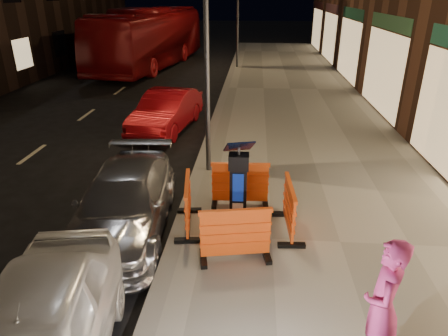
# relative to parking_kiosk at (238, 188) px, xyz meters

# --- Properties ---
(ground_plane) EXTENTS (120.00, 120.00, 0.00)m
(ground_plane) POSITION_rel_parking_kiosk_xyz_m (-1.12, -0.31, -1.01)
(ground_plane) COLOR black
(ground_plane) RESTS_ON ground
(sidewalk) EXTENTS (6.00, 60.00, 0.15)m
(sidewalk) POSITION_rel_parking_kiosk_xyz_m (1.88, -0.31, -0.93)
(sidewalk) COLOR gray
(sidewalk) RESTS_ON ground
(kerb) EXTENTS (0.30, 60.00, 0.15)m
(kerb) POSITION_rel_parking_kiosk_xyz_m (-1.12, -0.31, -0.93)
(kerb) COLOR slate
(kerb) RESTS_ON ground
(parking_kiosk) EXTENTS (0.59, 0.59, 1.71)m
(parking_kiosk) POSITION_rel_parking_kiosk_xyz_m (0.00, 0.00, 0.00)
(parking_kiosk) COLOR black
(parking_kiosk) RESTS_ON sidewalk
(barrier_front) EXTENTS (1.30, 0.72, 0.95)m
(barrier_front) POSITION_rel_parking_kiosk_xyz_m (0.00, -0.95, -0.38)
(barrier_front) COLOR #FE5616
(barrier_front) RESTS_ON sidewalk
(barrier_back) EXTENTS (1.24, 0.55, 0.95)m
(barrier_back) POSITION_rel_parking_kiosk_xyz_m (0.00, 0.95, -0.38)
(barrier_back) COLOR #FE5616
(barrier_back) RESTS_ON sidewalk
(barrier_kerbside) EXTENTS (0.66, 1.28, 0.95)m
(barrier_kerbside) POSITION_rel_parking_kiosk_xyz_m (-0.95, 0.00, -0.38)
(barrier_kerbside) COLOR #FE5616
(barrier_kerbside) RESTS_ON sidewalk
(barrier_bldgside) EXTENTS (0.58, 1.25, 0.95)m
(barrier_bldgside) POSITION_rel_parking_kiosk_xyz_m (0.95, 0.00, -0.38)
(barrier_bldgside) COLOR #FE5616
(barrier_bldgside) RESTS_ON sidewalk
(car_silver) EXTENTS (2.01, 4.26, 1.20)m
(car_silver) POSITION_rel_parking_kiosk_xyz_m (-2.20, 0.03, -1.01)
(car_silver) COLOR #B9B9BE
(car_silver) RESTS_ON ground
(car_red) EXTENTS (1.96, 4.12, 1.30)m
(car_red) POSITION_rel_parking_kiosk_xyz_m (-2.67, 6.18, -1.01)
(car_red) COLOR maroon
(car_red) RESTS_ON ground
(bus_doubledecker) EXTENTS (4.46, 12.55, 3.42)m
(bus_doubledecker) POSITION_rel_parking_kiosk_xyz_m (-6.15, 18.25, -1.01)
(bus_doubledecker) COLOR maroon
(bus_doubledecker) RESTS_ON ground
(man) EXTENTS (0.58, 0.73, 1.76)m
(man) POSITION_rel_parking_kiosk_xyz_m (1.78, -2.89, 0.03)
(man) COLOR #BB317B
(man) RESTS_ON sidewalk
(street_lamp_mid) EXTENTS (0.12, 0.12, 6.00)m
(street_lamp_mid) POSITION_rel_parking_kiosk_xyz_m (-0.87, 2.69, 2.14)
(street_lamp_mid) COLOR #3F3F44
(street_lamp_mid) RESTS_ON sidewalk
(street_lamp_far) EXTENTS (0.12, 0.12, 6.00)m
(street_lamp_far) POSITION_rel_parking_kiosk_xyz_m (-0.87, 17.69, 2.14)
(street_lamp_far) COLOR #3F3F44
(street_lamp_far) RESTS_ON sidewalk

